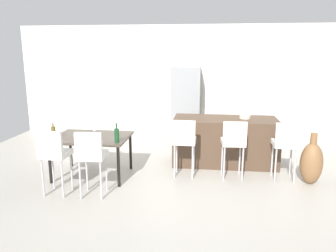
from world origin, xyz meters
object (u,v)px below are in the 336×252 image
Objects in this scene: wine_glass_left at (94,124)px; refrigerator at (186,103)px; wine_bottle_right at (53,132)px; fruit_bowl at (245,117)px; bar_chair_left at (184,139)px; bar_chair_right at (286,142)px; kitchen_island at (225,141)px; dining_chair_far at (91,153)px; dining_chair_near at (54,152)px; bar_chair_middle at (234,140)px; dining_table at (92,140)px; wine_bottle_inner at (117,135)px; floor_vase at (311,163)px.

refrigerator is (1.57, 2.47, 0.06)m from wine_glass_left.
wine_bottle_right is 1.29× the size of fruit_bowl.
bar_chair_left reaches higher than wine_glass_left.
bar_chair_left is 1.74m from bar_chair_right.
kitchen_island is 3.25m from wine_bottle_right.
dining_chair_far is 3.13m from fruit_bowl.
dining_chair_far is at bearing 0.00° from dining_chair_near.
bar_chair_middle is at bearing 0.01° from bar_chair_left.
dining_table is (-1.64, -0.17, -0.02)m from bar_chair_left.
wine_bottle_inner is 1.52× the size of fruit_bowl.
bar_chair_middle is at bearing 3.90° from dining_table.
wine_bottle_inner reaches higher than bar_chair_right.
kitchen_island is at bearing -172.73° from fruit_bowl.
wine_glass_left reaches higher than dining_table.
bar_chair_middle is 3.24× the size of wine_bottle_inner.
wine_bottle_inner is (-2.82, -0.51, 0.16)m from bar_chair_right.
wine_bottle_right is at bearing -127.49° from wine_glass_left.
wine_bottle_inner is 1.86× the size of wine_glass_left.
refrigerator is at bearing 129.74° from floor_vase.
dining_chair_far is (-1.34, -1.02, 0.00)m from bar_chair_left.
dining_chair_far is at bearing -161.63° from bar_chair_right.
kitchen_island is at bearing 13.27° from wine_glass_left.
wine_bottle_inner reaches higher than bar_chair_left.
fruit_bowl is (0.38, 0.05, 0.50)m from kitchen_island.
wine_glass_left is (-3.47, 0.24, 0.17)m from bar_chair_right.
bar_chair_left is at bearing -179.99° from bar_chair_middle.
dining_chair_near is 1.29m from wine_glass_left.
dining_chair_far is 6.03× the size of wine_glass_left.
bar_chair_left and bar_chair_right have the same top height.
bar_chair_left is 2.27m from wine_bottle_right.
wine_glass_left is at bearing 172.13° from bar_chair_left.
wine_bottle_right is 0.81m from wine_glass_left.
floor_vase is (1.30, -0.08, -0.33)m from bar_chair_middle.
bar_chair_right is 0.57× the size of refrigerator.
wine_bottle_inner is at bearing -148.06° from fruit_bowl.
bar_chair_left reaches higher than fruit_bowl.
dining_chair_near is 0.57× the size of refrigerator.
dining_chair_near is at bearing -99.30° from wine_glass_left.
bar_chair_right is 3.99m from wine_bottle_right.
dining_chair_far is at bearing -138.60° from kitchen_island.
bar_chair_right reaches higher than dining_table.
floor_vase is (4.10, 0.94, -0.33)m from dining_chair_near.
bar_chair_right reaches higher than kitchen_island.
bar_chair_right is 6.03× the size of wine_glass_left.
dining_table is at bearing 22.01° from wine_bottle_right.
dining_table is at bearing 109.30° from dining_chair_far.
bar_chair_middle is at bearing 20.08° from dining_chair_near.
wine_bottle_inner is 0.37× the size of floor_vase.
bar_chair_left is 1.46m from fruit_bowl.
bar_chair_right is 3.24× the size of wine_bottle_inner.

